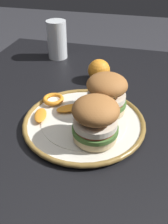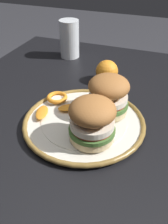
# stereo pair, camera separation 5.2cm
# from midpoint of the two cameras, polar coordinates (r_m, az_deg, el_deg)

# --- Properties ---
(dining_table) EXTENTS (1.16, 0.87, 0.72)m
(dining_table) POSITION_cam_midpoint_polar(r_m,az_deg,el_deg) (0.66, -4.08, -11.80)
(dining_table) COLOR black
(dining_table) RESTS_ON ground
(dinner_plate) EXTENTS (0.30, 0.30, 0.02)m
(dinner_plate) POSITION_cam_midpoint_polar(r_m,az_deg,el_deg) (0.61, -2.43, -2.41)
(dinner_plate) COLOR silver
(dinner_plate) RESTS_ON dining_table
(sandwich_half_left) EXTENTS (0.10, 0.10, 0.10)m
(sandwich_half_left) POSITION_cam_midpoint_polar(r_m,az_deg,el_deg) (0.61, 2.84, 4.34)
(sandwich_half_left) COLOR beige
(sandwich_half_left) RESTS_ON dinner_plate
(sandwich_half_right) EXTENTS (0.11, 0.11, 0.10)m
(sandwich_half_right) POSITION_cam_midpoint_polar(r_m,az_deg,el_deg) (0.52, -0.15, -1.69)
(sandwich_half_right) COLOR beige
(sandwich_half_right) RESTS_ON dinner_plate
(orange_peel_curled) EXTENTS (0.07, 0.07, 0.01)m
(orange_peel_curled) POSITION_cam_midpoint_polar(r_m,az_deg,el_deg) (0.68, -9.32, 2.89)
(orange_peel_curled) COLOR orange
(orange_peel_curled) RESTS_ON dinner_plate
(orange_peel_strip_long) EXTENTS (0.07, 0.08, 0.01)m
(orange_peel_strip_long) POSITION_cam_midpoint_polar(r_m,az_deg,el_deg) (0.64, -5.50, 0.88)
(orange_peel_strip_long) COLOR orange
(orange_peel_strip_long) RESTS_ON dinner_plate
(orange_peel_strip_short) EXTENTS (0.07, 0.05, 0.01)m
(orange_peel_strip_short) POSITION_cam_midpoint_polar(r_m,az_deg,el_deg) (0.63, -12.42, -0.76)
(orange_peel_strip_short) COLOR orange
(orange_peel_strip_short) RESTS_ON dinner_plate
(drinking_glass) EXTENTS (0.07, 0.07, 0.14)m
(drinking_glass) POSITION_cam_midpoint_polar(r_m,az_deg,el_deg) (0.97, -7.85, 15.84)
(drinking_glass) COLOR white
(drinking_glass) RESTS_ON dining_table
(whole_orange) EXTENTS (0.07, 0.07, 0.07)m
(whole_orange) POSITION_cam_midpoint_polar(r_m,az_deg,el_deg) (0.79, 1.86, 9.56)
(whole_orange) COLOR orange
(whole_orange) RESTS_ON dining_table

